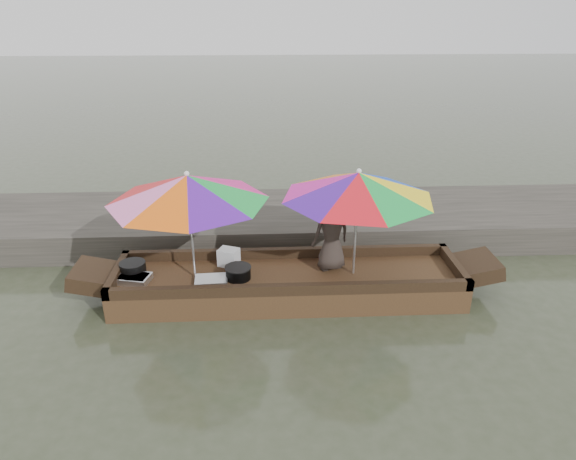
{
  "coord_description": "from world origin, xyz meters",
  "views": [
    {
      "loc": [
        -0.33,
        -6.43,
        3.86
      ],
      "look_at": [
        0.0,
        0.1,
        1.0
      ],
      "focal_mm": 32.0,
      "sensor_mm": 36.0,
      "label": 1
    }
  ],
  "objects_px": {
    "cooking_pot": "(133,269)",
    "charcoal_grill": "(238,273)",
    "tray_crayfish": "(134,279)",
    "tray_scallop": "(211,280)",
    "umbrella_stern": "(356,223)",
    "vendor": "(331,232)",
    "boat_hull": "(288,285)",
    "umbrella_bow": "(191,226)",
    "supply_bag": "(229,257)"
  },
  "relations": [
    {
      "from": "tray_crayfish",
      "to": "umbrella_bow",
      "type": "height_order",
      "value": "umbrella_bow"
    },
    {
      "from": "charcoal_grill",
      "to": "umbrella_stern",
      "type": "relative_size",
      "value": 0.17
    },
    {
      "from": "tray_crayfish",
      "to": "vendor",
      "type": "relative_size",
      "value": 0.39
    },
    {
      "from": "umbrella_bow",
      "to": "boat_hull",
      "type": "bearing_deg",
      "value": 0.0
    },
    {
      "from": "tray_scallop",
      "to": "supply_bag",
      "type": "distance_m",
      "value": 0.55
    },
    {
      "from": "umbrella_bow",
      "to": "tray_scallop",
      "type": "bearing_deg",
      "value": -33.67
    },
    {
      "from": "boat_hull",
      "to": "tray_scallop",
      "type": "relative_size",
      "value": 10.97
    },
    {
      "from": "cooking_pot",
      "to": "charcoal_grill",
      "type": "relative_size",
      "value": 1.04
    },
    {
      "from": "boat_hull",
      "to": "vendor",
      "type": "xyz_separation_m",
      "value": [
        0.62,
        0.18,
        0.74
      ]
    },
    {
      "from": "umbrella_stern",
      "to": "cooking_pot",
      "type": "bearing_deg",
      "value": 177.98
    },
    {
      "from": "tray_crayfish",
      "to": "boat_hull",
      "type": "bearing_deg",
      "value": 2.49
    },
    {
      "from": "tray_crayfish",
      "to": "vendor",
      "type": "distance_m",
      "value": 2.84
    },
    {
      "from": "tray_scallop",
      "to": "umbrella_stern",
      "type": "height_order",
      "value": "umbrella_stern"
    },
    {
      "from": "vendor",
      "to": "umbrella_stern",
      "type": "height_order",
      "value": "umbrella_stern"
    },
    {
      "from": "charcoal_grill",
      "to": "umbrella_stern",
      "type": "xyz_separation_m",
      "value": [
        1.64,
        0.07,
        0.69
      ]
    },
    {
      "from": "umbrella_bow",
      "to": "charcoal_grill",
      "type": "bearing_deg",
      "value": -6.8
    },
    {
      "from": "cooking_pot",
      "to": "tray_crayfish",
      "type": "distance_m",
      "value": 0.22
    },
    {
      "from": "boat_hull",
      "to": "umbrella_stern",
      "type": "bearing_deg",
      "value": 0.0
    },
    {
      "from": "boat_hull",
      "to": "tray_crayfish",
      "type": "xyz_separation_m",
      "value": [
        -2.15,
        -0.09,
        0.22
      ]
    },
    {
      "from": "boat_hull",
      "to": "vendor",
      "type": "relative_size",
      "value": 4.33
    },
    {
      "from": "tray_scallop",
      "to": "umbrella_bow",
      "type": "relative_size",
      "value": 0.21
    },
    {
      "from": "boat_hull",
      "to": "umbrella_bow",
      "type": "xyz_separation_m",
      "value": [
        -1.32,
        0.0,
        0.95
      ]
    },
    {
      "from": "boat_hull",
      "to": "cooking_pot",
      "type": "bearing_deg",
      "value": 177.12
    },
    {
      "from": "tray_scallop",
      "to": "supply_bag",
      "type": "xyz_separation_m",
      "value": [
        0.22,
        0.5,
        0.1
      ]
    },
    {
      "from": "cooking_pot",
      "to": "supply_bag",
      "type": "distance_m",
      "value": 1.36
    },
    {
      "from": "charcoal_grill",
      "to": "umbrella_stern",
      "type": "distance_m",
      "value": 1.78
    },
    {
      "from": "umbrella_bow",
      "to": "cooking_pot",
      "type": "bearing_deg",
      "value": 172.85
    },
    {
      "from": "tray_crayfish",
      "to": "umbrella_stern",
      "type": "distance_m",
      "value": 3.17
    },
    {
      "from": "cooking_pot",
      "to": "umbrella_bow",
      "type": "height_order",
      "value": "umbrella_bow"
    },
    {
      "from": "boat_hull",
      "to": "umbrella_stern",
      "type": "height_order",
      "value": "umbrella_stern"
    },
    {
      "from": "tray_crayfish",
      "to": "charcoal_grill",
      "type": "xyz_separation_m",
      "value": [
        1.45,
        0.02,
        0.04
      ]
    },
    {
      "from": "boat_hull",
      "to": "supply_bag",
      "type": "height_order",
      "value": "supply_bag"
    },
    {
      "from": "boat_hull",
      "to": "umbrella_bow",
      "type": "height_order",
      "value": "umbrella_bow"
    },
    {
      "from": "boat_hull",
      "to": "umbrella_bow",
      "type": "distance_m",
      "value": 1.63
    },
    {
      "from": "umbrella_bow",
      "to": "umbrella_stern",
      "type": "height_order",
      "value": "same"
    },
    {
      "from": "vendor",
      "to": "boat_hull",
      "type": "bearing_deg",
      "value": -2.84
    },
    {
      "from": "supply_bag",
      "to": "boat_hull",
      "type": "bearing_deg",
      "value": -21.18
    },
    {
      "from": "tray_crayfish",
      "to": "charcoal_grill",
      "type": "bearing_deg",
      "value": 0.81
    },
    {
      "from": "tray_crayfish",
      "to": "tray_scallop",
      "type": "xyz_separation_m",
      "value": [
        1.08,
        -0.07,
        -0.01
      ]
    },
    {
      "from": "umbrella_stern",
      "to": "charcoal_grill",
      "type": "bearing_deg",
      "value": -177.45
    },
    {
      "from": "vendor",
      "to": "umbrella_stern",
      "type": "bearing_deg",
      "value": 131.53
    },
    {
      "from": "charcoal_grill",
      "to": "umbrella_bow",
      "type": "xyz_separation_m",
      "value": [
        -0.61,
        0.07,
        0.69
      ]
    },
    {
      "from": "tray_scallop",
      "to": "umbrella_bow",
      "type": "xyz_separation_m",
      "value": [
        -0.24,
        0.16,
        0.74
      ]
    },
    {
      "from": "cooking_pot",
      "to": "tray_crayfish",
      "type": "xyz_separation_m",
      "value": [
        0.05,
        -0.2,
        -0.05
      ]
    },
    {
      "from": "vendor",
      "to": "tray_crayfish",
      "type": "bearing_deg",
      "value": -13.2
    },
    {
      "from": "cooking_pot",
      "to": "umbrella_stern",
      "type": "bearing_deg",
      "value": -2.02
    },
    {
      "from": "charcoal_grill",
      "to": "umbrella_bow",
      "type": "bearing_deg",
      "value": 173.2
    },
    {
      "from": "tray_crayfish",
      "to": "supply_bag",
      "type": "distance_m",
      "value": 1.37
    },
    {
      "from": "cooking_pot",
      "to": "umbrella_bow",
      "type": "distance_m",
      "value": 1.12
    },
    {
      "from": "cooking_pot",
      "to": "umbrella_bow",
      "type": "relative_size",
      "value": 0.17
    }
  ]
}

